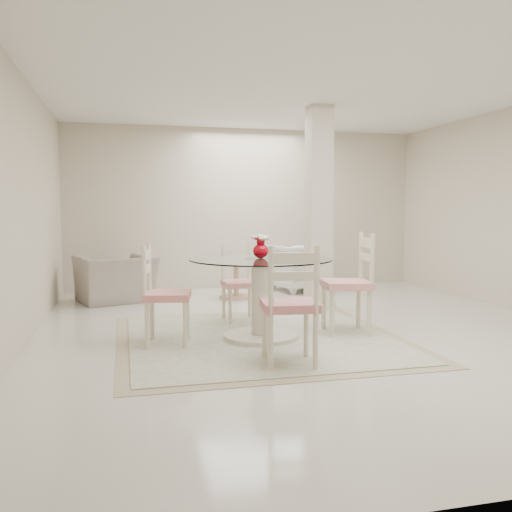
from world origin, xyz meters
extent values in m
plane|color=silver|center=(0.00, 0.00, 0.00)|extent=(7.00, 7.00, 0.00)
cube|color=beige|center=(0.00, 3.50, 1.35)|extent=(6.00, 0.02, 2.70)
cube|color=beige|center=(-3.00, 0.00, 1.35)|extent=(0.02, 7.00, 2.70)
cube|color=white|center=(0.00, 0.00, 2.70)|extent=(6.00, 7.00, 0.02)
cube|color=beige|center=(0.50, 1.30, 1.35)|extent=(0.30, 0.30, 2.70)
cube|color=tan|center=(-0.68, -0.21, 0.00)|extent=(2.90, 2.90, 0.01)
cube|color=beige|center=(-0.68, -0.21, 0.01)|extent=(2.66, 2.66, 0.01)
cylinder|color=beige|center=(-0.68, -0.21, 0.03)|extent=(0.76, 0.76, 0.06)
cylinder|color=beige|center=(-0.68, -0.21, 0.44)|extent=(0.19, 0.19, 0.79)
cylinder|color=beige|center=(-0.68, -0.21, 0.81)|extent=(0.31, 0.31, 0.03)
cylinder|color=white|center=(-0.68, -0.21, 0.84)|extent=(1.46, 1.46, 0.01)
ellipsoid|color=#AC0512|center=(-0.68, -0.21, 0.92)|extent=(0.16, 0.16, 0.15)
cylinder|color=#AC0512|center=(-0.68, -0.21, 1.01)|extent=(0.09, 0.09, 0.04)
cylinder|color=#AC0512|center=(-0.68, -0.21, 1.04)|extent=(0.14, 0.14, 0.02)
ellipsoid|color=silver|center=(-0.68, -0.21, 1.07)|extent=(0.09, 0.09, 0.04)
ellipsoid|color=silver|center=(-0.64, -0.19, 1.05)|extent=(0.09, 0.09, 0.04)
ellipsoid|color=silver|center=(-0.73, -0.18, 1.06)|extent=(0.09, 0.09, 0.04)
ellipsoid|color=silver|center=(-0.68, -0.26, 1.05)|extent=(0.09, 0.09, 0.04)
cylinder|color=beige|center=(0.10, 0.03, 0.25)|extent=(0.05, 0.05, 0.50)
cylinder|color=beige|center=(0.04, -0.36, 0.25)|extent=(0.05, 0.05, 0.50)
cylinder|color=beige|center=(0.49, -0.03, 0.25)|extent=(0.05, 0.05, 0.50)
cylinder|color=beige|center=(0.43, -0.42, 0.25)|extent=(0.05, 0.05, 0.50)
cube|color=red|center=(0.27, -0.20, 0.54)|extent=(0.55, 0.55, 0.08)
cube|color=beige|center=(0.48, -0.23, 0.91)|extent=(0.11, 0.44, 0.59)
cylinder|color=beige|center=(-0.85, 0.57, 0.21)|extent=(0.04, 0.04, 0.42)
cylinder|color=beige|center=(-0.53, 0.58, 0.21)|extent=(0.04, 0.04, 0.42)
cylinder|color=beige|center=(-0.87, 0.90, 0.21)|extent=(0.04, 0.04, 0.42)
cylinder|color=beige|center=(-0.54, 0.91, 0.21)|extent=(0.04, 0.04, 0.42)
cube|color=red|center=(-0.70, 0.74, 0.45)|extent=(0.42, 0.42, 0.06)
cube|color=beige|center=(-0.71, 0.92, 0.76)|extent=(0.37, 0.06, 0.49)
cylinder|color=#F0E1C5|center=(-1.49, -0.43, 0.23)|extent=(0.04, 0.04, 0.46)
cylinder|color=#F0E1C5|center=(-1.42, -0.08, 0.23)|extent=(0.04, 0.04, 0.46)
cylinder|color=#F0E1C5|center=(-1.84, -0.37, 0.23)|extent=(0.04, 0.04, 0.46)
cylinder|color=#F0E1C5|center=(-1.78, -0.01, 0.23)|extent=(0.04, 0.04, 0.46)
cube|color=red|center=(-1.63, -0.22, 0.50)|extent=(0.51, 0.51, 0.07)
cube|color=#F0E1C5|center=(-1.83, -0.19, 0.83)|extent=(0.11, 0.40, 0.54)
cylinder|color=#F2E5C7|center=(-0.46, -1.00, 0.24)|extent=(0.05, 0.05, 0.48)
cylinder|color=#F2E5C7|center=(-0.83, -0.95, 0.24)|extent=(0.05, 0.05, 0.48)
cylinder|color=#F2E5C7|center=(-0.51, -1.37, 0.24)|extent=(0.05, 0.05, 0.48)
cylinder|color=#F2E5C7|center=(-0.88, -1.32, 0.24)|extent=(0.05, 0.05, 0.48)
cube|color=#B31317|center=(-0.67, -1.16, 0.52)|extent=(0.52, 0.52, 0.07)
cube|color=#F2E5C7|center=(-0.70, -1.37, 0.87)|extent=(0.42, 0.10, 0.57)
imported|color=#A09184|center=(-2.17, 2.50, 0.33)|extent=(1.26, 1.18, 0.67)
imported|color=white|center=(0.76, 2.91, 0.39)|extent=(1.01, 1.03, 0.77)
cylinder|color=tan|center=(-0.40, 2.40, 0.02)|extent=(0.51, 0.51, 0.04)
cylinder|color=tan|center=(-0.40, 2.40, 0.27)|extent=(0.07, 0.07, 0.49)
cylinder|color=tan|center=(-0.40, 2.40, 0.53)|extent=(0.53, 0.53, 0.03)
camera|label=1|loc=(-2.04, -5.56, 1.35)|focal=38.00mm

